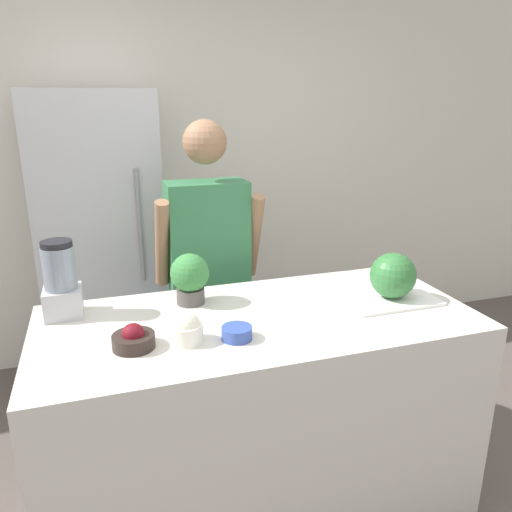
% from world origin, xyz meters
% --- Properties ---
extents(wall_back, '(8.00, 0.06, 2.60)m').
position_xyz_m(wall_back, '(0.00, 2.14, 1.30)').
color(wall_back, silver).
rests_on(wall_back, ground_plane).
extents(counter_island, '(1.80, 0.81, 0.95)m').
position_xyz_m(counter_island, '(0.00, 0.41, 0.48)').
color(counter_island, beige).
rests_on(counter_island, ground_plane).
extents(refrigerator, '(0.72, 0.66, 1.87)m').
position_xyz_m(refrigerator, '(-0.59, 1.78, 0.93)').
color(refrigerator, '#B7B7BC').
rests_on(refrigerator, ground_plane).
extents(person, '(0.56, 0.27, 1.72)m').
position_xyz_m(person, '(-0.05, 1.11, 0.89)').
color(person, '#4C608C').
rests_on(person, ground_plane).
extents(cutting_board, '(0.41, 0.24, 0.01)m').
position_xyz_m(cutting_board, '(0.60, 0.38, 0.96)').
color(cutting_board, white).
rests_on(cutting_board, counter_island).
extents(watermelon, '(0.20, 0.20, 0.20)m').
position_xyz_m(watermelon, '(0.62, 0.39, 1.07)').
color(watermelon, '#2D6B33').
rests_on(watermelon, cutting_board).
extents(bowl_cherries, '(0.15, 0.15, 0.09)m').
position_xyz_m(bowl_cherries, '(-0.51, 0.29, 0.99)').
color(bowl_cherries, '#2D231E').
rests_on(bowl_cherries, counter_island).
extents(bowl_cream, '(0.12, 0.12, 0.12)m').
position_xyz_m(bowl_cream, '(-0.33, 0.27, 1.01)').
color(bowl_cream, white).
rests_on(bowl_cream, counter_island).
extents(bowl_small_blue, '(0.12, 0.12, 0.05)m').
position_xyz_m(bowl_small_blue, '(-0.14, 0.24, 0.98)').
color(bowl_small_blue, '#334C9E').
rests_on(bowl_small_blue, counter_island).
extents(blender, '(0.15, 0.15, 0.32)m').
position_xyz_m(blender, '(-0.76, 0.66, 1.10)').
color(blender, '#B7B7BC').
rests_on(blender, counter_island).
extents(potted_plant, '(0.17, 0.17, 0.23)m').
position_xyz_m(potted_plant, '(-0.24, 0.63, 1.08)').
color(potted_plant, '#514C47').
rests_on(potted_plant, counter_island).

